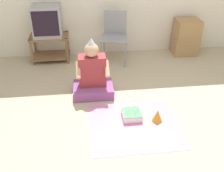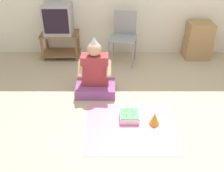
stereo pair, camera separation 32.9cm
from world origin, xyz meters
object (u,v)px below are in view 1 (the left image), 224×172
at_px(tv, 47,21).
at_px(folding_chair, 115,33).
at_px(birthday_cake, 132,115).
at_px(person_seated, 93,77).
at_px(party_hat_blue, 157,115).
at_px(cardboard_box_stack, 186,37).

relative_size(tv, folding_chair, 0.59).
bearing_deg(tv, birthday_cake, -57.92).
distance_m(person_seated, party_hat_blue, 1.06).
distance_m(tv, birthday_cake, 2.24).
distance_m(tv, person_seated, 1.44).
xyz_separation_m(person_seated, party_hat_blue, (0.75, -0.73, -0.19)).
xyz_separation_m(folding_chair, birthday_cake, (0.01, -1.67, -0.45)).
bearing_deg(tv, cardboard_box_stack, -0.22).
relative_size(folding_chair, party_hat_blue, 5.23).
bearing_deg(person_seated, cardboard_box_stack, 33.63).
xyz_separation_m(cardboard_box_stack, birthday_cake, (-1.32, -1.80, -0.27)).
relative_size(tv, birthday_cake, 2.16).
xyz_separation_m(tv, folding_chair, (1.12, -0.15, -0.21)).
bearing_deg(cardboard_box_stack, birthday_cake, -126.19).
bearing_deg(person_seated, party_hat_blue, -44.09).
bearing_deg(party_hat_blue, tv, 126.87).
distance_m(cardboard_box_stack, person_seated, 2.13).
xyz_separation_m(tv, party_hat_blue, (1.44, -1.91, -0.62)).
height_order(person_seated, birthday_cake, person_seated).
height_order(birthday_cake, party_hat_blue, party_hat_blue).
distance_m(tv, cardboard_box_stack, 2.49).
bearing_deg(folding_chair, person_seated, -112.76).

